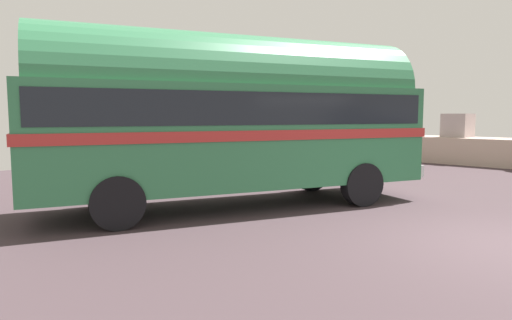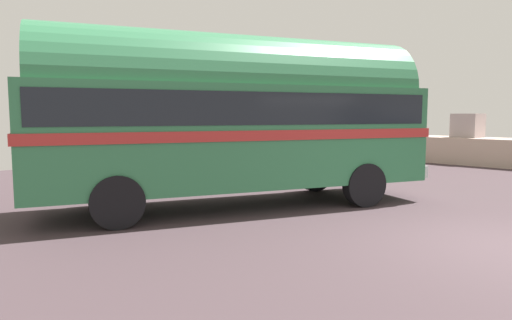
% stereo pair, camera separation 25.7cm
% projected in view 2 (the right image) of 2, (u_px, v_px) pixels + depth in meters
% --- Properties ---
extents(vintage_coach, '(5.49, 8.85, 3.70)m').
position_uv_depth(vintage_coach, '(235.00, 114.00, 9.81)').
color(vintage_coach, black).
rests_on(vintage_coach, ground).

